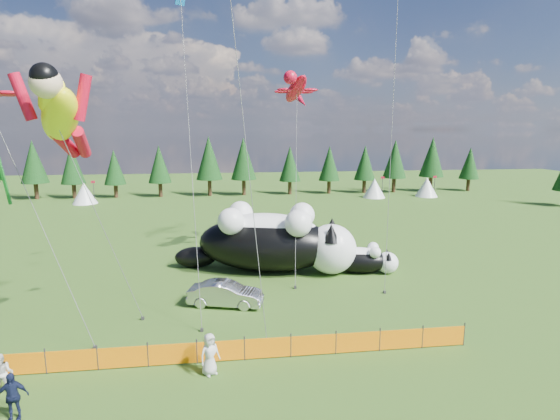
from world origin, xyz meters
The scene contains 13 objects.
ground centered at (0.00, 0.00, 0.00)m, with size 160.00×160.00×0.00m, color #133509.
safety_fence centered at (0.00, -3.00, 0.50)m, with size 22.06×0.06×1.10m.
tree_line centered at (0.00, 45.00, 4.00)m, with size 90.00×4.00×8.00m, color black, non-canonical shape.
festival_tents centered at (11.00, 40.00, 1.40)m, with size 50.00×3.20×2.80m, color white, non-canonical shape.
cat_large centered at (3.70, 8.84, 2.20)m, with size 12.61×6.89×4.63m.
cat_small centered at (9.65, 7.65, 0.96)m, with size 5.53×2.83×2.02m.
car centered at (0.26, 3.07, 0.68)m, with size 1.45×4.16×1.37m, color silver.
spectator_b centered at (-8.03, -4.26, 0.80)m, with size 0.77×0.46×1.59m, color beige.
spectator_c centered at (-6.97, -5.87, 0.87)m, with size 1.01×0.52×1.73m, color #141A37.
spectator_e centered at (-0.43, -3.89, 0.87)m, with size 0.85×0.55×1.73m, color beige.
superhero_kite centered at (-6.32, -0.89, 10.27)m, with size 5.80×6.00×12.65m.
gecko_kite centered at (5.67, 12.01, 12.59)m, with size 3.64×10.11×14.57m.
diamond_kite_a centered at (-1.84, 6.58, 16.29)m, with size 1.55×7.37×18.45m.
Camera 1 is at (0.24, -20.26, 9.73)m, focal length 28.00 mm.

